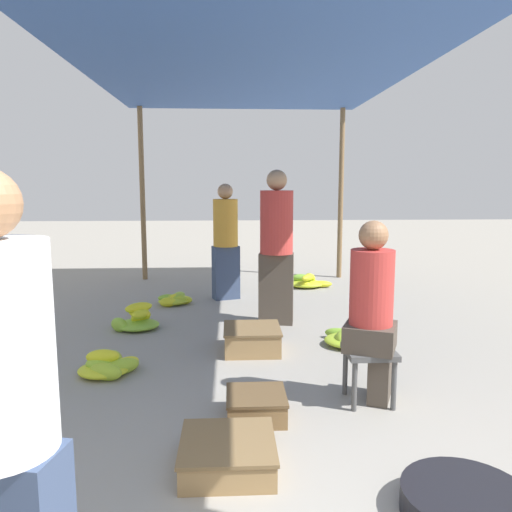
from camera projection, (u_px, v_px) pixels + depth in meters
canopy_post_back_left at (142, 195)px, 7.90m from camera, size 0.08×0.08×2.72m
canopy_post_back_right at (341, 195)px, 8.06m from camera, size 0.08×0.08×2.72m
canopy_tarp at (252, 48)px, 4.47m from camera, size 3.58×7.09×0.04m
vendor_foreground at (1, 423)px, 1.50m from camera, size 0.40×0.40×1.58m
stool at (369, 359)px, 3.50m from camera, size 0.34×0.34×0.39m
vendor_seated at (373, 310)px, 3.46m from camera, size 0.45×0.45×1.29m
basin_black at (466, 504)px, 2.31m from camera, size 0.60×0.60×0.13m
banana_pile_left_0 at (109, 365)px, 4.04m from camera, size 0.50×0.52×0.21m
banana_pile_left_1 at (137, 319)px, 5.30m from camera, size 0.53×0.46×0.29m
banana_pile_left_2 at (174, 299)px, 6.38m from camera, size 0.45×0.42×0.15m
banana_pile_right_0 at (350, 339)px, 4.80m from camera, size 0.52×0.55×0.15m
banana_pile_right_1 at (308, 282)px, 7.46m from camera, size 0.64×0.50×0.22m
crate_near at (256, 405)px, 3.29m from camera, size 0.39×0.39×0.17m
crate_mid at (252, 339)px, 4.61m from camera, size 0.52×0.52×0.22m
crate_far at (228, 454)px, 2.70m from camera, size 0.52×0.52×0.16m
shopper_walking_mid at (226, 240)px, 6.60m from camera, size 0.41×0.41×1.54m
shopper_walking_far at (276, 245)px, 5.42m from camera, size 0.41×0.41×1.68m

